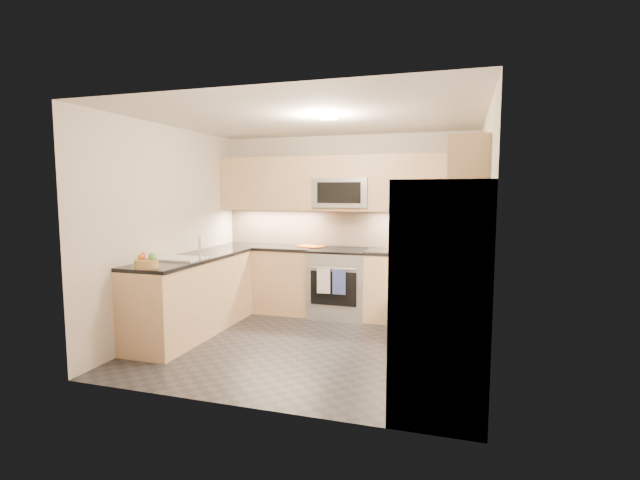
{
  "coord_description": "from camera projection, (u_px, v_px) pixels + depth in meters",
  "views": [
    {
      "loc": [
        1.59,
        -4.8,
        1.72
      ],
      "look_at": [
        0.0,
        0.35,
        1.15
      ],
      "focal_mm": 26.0,
      "sensor_mm": 36.0,
      "label": 1
    }
  ],
  "objects": [
    {
      "name": "floor",
      "position": [
        311.0,
        345.0,
        5.21
      ],
      "size": [
        3.6,
        3.2,
        0.0
      ],
      "primitive_type": "cube",
      "color": "#242429",
      "rests_on": "ground"
    },
    {
      "name": "ceiling",
      "position": [
        310.0,
        118.0,
        4.95
      ],
      "size": [
        3.6,
        3.2,
        0.02
      ],
      "primitive_type": "cube",
      "color": "beige",
      "rests_on": "wall_back"
    },
    {
      "name": "wall_back",
      "position": [
        346.0,
        224.0,
        6.6
      ],
      "size": [
        3.6,
        0.02,
        2.5
      ],
      "primitive_type": "cube",
      "color": "beige",
      "rests_on": "floor"
    },
    {
      "name": "wall_front",
      "position": [
        245.0,
        252.0,
        3.56
      ],
      "size": [
        3.6,
        0.02,
        2.5
      ],
      "primitive_type": "cube",
      "color": "beige",
      "rests_on": "floor"
    },
    {
      "name": "wall_left",
      "position": [
        170.0,
        230.0,
        5.61
      ],
      "size": [
        0.02,
        3.2,
        2.5
      ],
      "primitive_type": "cube",
      "color": "beige",
      "rests_on": "floor"
    },
    {
      "name": "wall_right",
      "position": [
        484.0,
        239.0,
        4.55
      ],
      "size": [
        0.02,
        3.2,
        2.5
      ],
      "primitive_type": "cube",
      "color": "beige",
      "rests_on": "floor"
    },
    {
      "name": "base_cab_back_left",
      "position": [
        268.0,
        279.0,
        6.72
      ],
      "size": [
        1.42,
        0.6,
        0.9
      ],
      "primitive_type": "cube",
      "color": "tan",
      "rests_on": "floor"
    },
    {
      "name": "base_cab_back_right",
      "position": [
        420.0,
        288.0,
        6.08
      ],
      "size": [
        1.42,
        0.6,
        0.9
      ],
      "primitive_type": "cube",
      "color": "tan",
      "rests_on": "floor"
    },
    {
      "name": "base_cab_right",
      "position": [
        451.0,
        312.0,
        4.87
      ],
      "size": [
        0.6,
        1.7,
        0.9
      ],
      "primitive_type": "cube",
      "color": "tan",
      "rests_on": "floor"
    },
    {
      "name": "base_cab_peninsula",
      "position": [
        193.0,
        297.0,
        5.6
      ],
      "size": [
        0.6,
        2.0,
        0.9
      ],
      "primitive_type": "cube",
      "color": "tan",
      "rests_on": "floor"
    },
    {
      "name": "countertop_back_left",
      "position": [
        267.0,
        247.0,
        6.67
      ],
      "size": [
        1.42,
        0.63,
        0.04
      ],
      "primitive_type": "cube",
      "color": "black",
      "rests_on": "base_cab_back_left"
    },
    {
      "name": "countertop_back_right",
      "position": [
        421.0,
        253.0,
        6.03
      ],
      "size": [
        1.42,
        0.63,
        0.04
      ],
      "primitive_type": "cube",
      "color": "black",
      "rests_on": "base_cab_back_right"
    },
    {
      "name": "countertop_right",
      "position": [
        452.0,
        268.0,
        4.82
      ],
      "size": [
        0.63,
        1.7,
        0.04
      ],
      "primitive_type": "cube",
      "color": "black",
      "rests_on": "base_cab_right"
    },
    {
      "name": "countertop_peninsula",
      "position": [
        192.0,
        258.0,
        5.55
      ],
      "size": [
        0.63,
        2.0,
        0.04
      ],
      "primitive_type": "cube",
      "color": "black",
      "rests_on": "base_cab_peninsula"
    },
    {
      "name": "upper_cab_back",
      "position": [
        343.0,
        184.0,
        6.37
      ],
      "size": [
        3.6,
        0.35,
        0.75
      ],
      "primitive_type": "cube",
      "color": "tan",
      "rests_on": "wall_back"
    },
    {
      "name": "upper_cab_right",
      "position": [
        467.0,
        181.0,
        4.8
      ],
      "size": [
        0.35,
        1.95,
        0.75
      ],
      "primitive_type": "cube",
      "color": "tan",
      "rests_on": "wall_right"
    },
    {
      "name": "backsplash_back",
      "position": [
        346.0,
        228.0,
        6.6
      ],
      "size": [
        3.6,
        0.01,
        0.51
      ],
      "primitive_type": "cube",
      "color": "#C2A78C",
      "rests_on": "wall_back"
    },
    {
      "name": "backsplash_right",
      "position": [
        482.0,
        240.0,
        4.99
      ],
      "size": [
        0.01,
        2.3,
        0.51
      ],
      "primitive_type": "cube",
      "color": "#C2A78C",
      "rests_on": "wall_right"
    },
    {
      "name": "gas_range",
      "position": [
        340.0,
        283.0,
        6.37
      ],
      "size": [
        0.76,
        0.65,
        0.91
      ],
      "primitive_type": "cube",
      "color": "#93949A",
      "rests_on": "floor"
    },
    {
      "name": "range_cooktop",
      "position": [
        340.0,
        250.0,
        6.33
      ],
      "size": [
        0.76,
        0.65,
        0.03
      ],
      "primitive_type": "cube",
      "color": "black",
      "rests_on": "gas_range"
    },
    {
      "name": "oven_door_glass",
      "position": [
        333.0,
        289.0,
        6.06
      ],
      "size": [
        0.62,
        0.02,
        0.45
      ],
      "primitive_type": "cube",
      "color": "black",
      "rests_on": "gas_range"
    },
    {
      "name": "oven_handle",
      "position": [
        333.0,
        268.0,
        6.01
      ],
      "size": [
        0.6,
        0.02,
        0.02
      ],
      "primitive_type": "cylinder",
      "rotation": [
        0.0,
        1.57,
        0.0
      ],
      "color": "#B2B5BA",
      "rests_on": "gas_range"
    },
    {
      "name": "microwave",
      "position": [
        342.0,
        193.0,
        6.36
      ],
      "size": [
        0.76,
        0.4,
        0.4
      ],
      "primitive_type": "cube",
      "color": "gray",
      "rests_on": "upper_cab_back"
    },
    {
      "name": "microwave_door",
      "position": [
        339.0,
        193.0,
        6.17
      ],
      "size": [
        0.6,
        0.01,
        0.28
      ],
      "primitive_type": "cube",
      "color": "black",
      "rests_on": "microwave"
    },
    {
      "name": "refrigerator",
      "position": [
        441.0,
        297.0,
        3.6
      ],
      "size": [
        0.7,
        0.9,
        1.8
      ],
      "primitive_type": "cube",
      "color": "#A7A9AF",
      "rests_on": "floor"
    },
    {
      "name": "fridge_handle_left",
      "position": [
        390.0,
        292.0,
        3.53
      ],
      "size": [
        0.02,
        0.02,
        1.2
      ],
      "primitive_type": "cylinder",
      "color": "#B2B5BA",
      "rests_on": "refrigerator"
    },
    {
      "name": "fridge_handle_right",
      "position": [
        397.0,
        283.0,
        3.87
      ],
      "size": [
        0.02,
        0.02,
        1.2
      ],
      "primitive_type": "cylinder",
      "color": "#B2B5BA",
      "rests_on": "refrigerator"
    },
    {
      "name": "sink_basin",
      "position": [
        180.0,
        265.0,
        5.32
      ],
      "size": [
        0.52,
        0.38,
        0.16
      ],
      "primitive_type": "cube",
      "color": "white",
      "rests_on": "base_cab_peninsula"
    },
    {
      "name": "faucet",
      "position": [
        199.0,
        248.0,
        5.22
      ],
      "size": [
        0.03,
        0.03,
        0.28
      ],
      "primitive_type": "cylinder",
      "color": "silver",
      "rests_on": "countertop_peninsula"
    },
    {
      "name": "utensil_bowl",
      "position": [
        467.0,
        248.0,
        5.78
      ],
      "size": [
        0.28,
        0.28,
        0.15
      ],
      "primitive_type": "cylinder",
      "rotation": [
        0.0,
        0.0,
        -0.04
      ],
      "color": "#629D43",
      "rests_on": "countertop_back_right"
    },
    {
      "name": "cutting_board",
      "position": [
        310.0,
        246.0,
        6.54
      ],
      "size": [
        0.42,
        0.36,
        0.01
      ],
      "primitive_type": "cube",
      "rotation": [
        0.0,
        0.0,
        -0.37
      ],
      "color": "#DF5D15",
      "rests_on": "countertop_back_left"
    },
    {
      "name": "fruit_basket",
      "position": [
        146.0,
        264.0,
        4.7
      ],
      "size": [
        0.3,
        0.3,
        0.09
      ],
      "primitive_type": "cylinder",
      "rotation": [
        0.0,
        0.0,
        0.3
      ],
      "color": "#A5884D",
      "rests_on": "countertop_peninsula"
    },
    {
      "name": "fruit_apple",
      "position": [
        143.0,
        256.0,
        4.79
      ],
      "size": [
        0.07,
        0.07,
        0.07
      ],
      "primitive_type": "sphere",
      "color": "#B0142A",
      "rests_on": "fruit_basket"
    },
    {
      "name": "fruit_pear",
      "position": [
        152.0,
        256.0,
        4.73
      ],
      "size": [
        0.08,
        0.08,
        0.08
      ],
      "primitive_type": "sphere",
      "color": "#57B04B",
      "rests_on": "fruit_basket"
    },
    {
      "name": "dish_towel_check",
      "position": [
        324.0,
        281.0,
        6.05
      ],
      "size": [
        0.17,
        0.04,
        0.33
      ],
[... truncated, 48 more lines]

